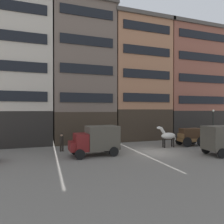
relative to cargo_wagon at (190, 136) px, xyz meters
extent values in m
plane|color=slate|center=(-5.69, -1.80, -1.15)|extent=(120.00, 120.00, 0.00)
cube|color=black|center=(-18.36, 7.70, 0.83)|extent=(7.21, 6.50, 3.95)
cube|color=#B7AD9E|center=(-18.36, 7.70, 9.07)|extent=(7.21, 6.50, 12.54)
cube|color=#47423D|center=(-18.36, 7.70, 15.59)|extent=(7.71, 7.00, 0.50)
cube|color=black|center=(-18.36, 4.39, 4.37)|extent=(6.06, 0.12, 1.10)
cube|color=black|center=(-18.36, 4.39, 7.50)|extent=(6.06, 0.12, 1.10)
cube|color=black|center=(-18.36, 4.39, 10.63)|extent=(6.06, 0.12, 1.10)
cube|color=black|center=(-18.36, 4.39, 13.77)|extent=(6.06, 0.12, 1.10)
cube|color=#33281E|center=(-10.88, 7.70, 0.77)|extent=(7.44, 6.50, 3.83)
cube|color=#66564C|center=(-10.88, 7.70, 9.34)|extent=(7.44, 6.50, 13.33)
cube|color=#47423D|center=(-10.88, 7.70, 16.26)|extent=(7.94, 7.00, 0.50)
cube|color=black|center=(-10.88, 4.39, 4.35)|extent=(6.25, 0.12, 1.10)
cube|color=black|center=(-10.88, 4.39, 7.68)|extent=(6.25, 0.12, 1.10)
cube|color=black|center=(-10.88, 4.39, 11.01)|extent=(6.25, 0.12, 1.10)
cube|color=black|center=(-10.88, 4.39, 14.34)|extent=(6.25, 0.12, 1.10)
cube|color=#33281E|center=(-3.04, 7.70, 0.92)|extent=(7.95, 6.50, 4.14)
cube|color=#9E6B4C|center=(-3.04, 7.70, 9.06)|extent=(7.95, 6.50, 12.13)
cube|color=#47423D|center=(-3.04, 7.70, 15.37)|extent=(8.45, 7.00, 0.50)
cube|color=black|center=(-3.04, 4.39, 4.51)|extent=(6.68, 0.12, 1.10)
cube|color=black|center=(-3.04, 4.39, 7.54)|extent=(6.68, 0.12, 1.10)
cube|color=black|center=(-3.04, 4.39, 10.57)|extent=(6.68, 0.12, 1.10)
cube|color=black|center=(-3.04, 4.39, 13.60)|extent=(6.68, 0.12, 1.10)
cube|color=black|center=(5.83, 7.70, 0.83)|extent=(9.49, 6.50, 3.95)
cube|color=brown|center=(5.83, 7.70, 8.96)|extent=(9.49, 6.50, 12.31)
cube|color=#47423D|center=(5.83, 7.70, 15.37)|extent=(9.99, 7.00, 0.50)
cube|color=black|center=(5.83, 4.39, 4.34)|extent=(7.97, 0.12, 1.10)
cube|color=black|center=(5.83, 4.39, 7.42)|extent=(7.97, 0.12, 1.10)
cube|color=black|center=(5.83, 4.39, 10.50)|extent=(7.97, 0.12, 1.10)
cube|color=black|center=(5.83, 4.39, 13.58)|extent=(7.97, 0.12, 1.10)
cube|color=brown|center=(0.05, 0.00, -0.45)|extent=(2.76, 1.43, 0.36)
cube|color=#3D2819|center=(0.05, 0.00, 0.28)|extent=(2.35, 1.21, 1.10)
cube|color=brown|center=(-1.09, 0.05, 0.03)|extent=(0.45, 1.06, 0.50)
cylinder|color=black|center=(-0.88, -0.67, -0.60)|extent=(1.10, 0.13, 1.10)
cylinder|color=black|center=(-0.81, 0.75, -0.60)|extent=(1.10, 0.13, 1.10)
cylinder|color=black|center=(0.92, -0.75, -0.60)|extent=(1.10, 0.13, 1.10)
cylinder|color=black|center=(0.98, 0.66, -0.60)|extent=(1.10, 0.13, 1.10)
ellipsoid|color=beige|center=(-2.85, 0.00, 0.10)|extent=(1.73, 0.68, 0.70)
cylinder|color=beige|center=(-3.57, 0.03, 0.70)|extent=(0.68, 0.35, 0.76)
ellipsoid|color=beige|center=(-3.97, 0.05, 1.00)|extent=(0.57, 0.27, 0.30)
cylinder|color=beige|center=(-2.04, -0.04, -0.05)|extent=(0.27, 0.11, 0.65)
cylinder|color=black|center=(-3.41, -0.16, -0.67)|extent=(0.14, 0.14, 0.95)
cylinder|color=black|center=(-3.39, 0.20, -0.67)|extent=(0.14, 0.14, 0.95)
cylinder|color=black|center=(-2.31, -0.21, -0.67)|extent=(0.14, 0.14, 0.95)
cylinder|color=black|center=(-2.29, 0.15, -0.67)|extent=(0.14, 0.14, 0.95)
cube|color=maroon|center=(-12.47, -1.37, 0.12)|extent=(1.50, 1.78, 1.50)
cube|color=maroon|center=(-13.17, -1.41, -0.18)|extent=(0.99, 1.50, 0.80)
cube|color=#4C473D|center=(-10.67, -1.26, 0.42)|extent=(2.91, 2.07, 2.10)
cube|color=silver|center=(-12.92, -1.39, 0.37)|extent=(0.28, 1.37, 0.64)
cylinder|color=black|center=(-12.86, -2.34, -0.73)|extent=(0.85, 0.27, 0.84)
cylinder|color=black|center=(-12.98, -0.45, -0.73)|extent=(0.85, 0.27, 0.84)
cylinder|color=black|center=(-9.87, -2.16, -0.73)|extent=(0.85, 0.27, 0.84)
cylinder|color=black|center=(-9.98, -0.26, -0.73)|extent=(0.85, 0.27, 0.84)
cube|color=#4C473D|center=(-0.64, -4.76, 0.42)|extent=(2.93, 2.10, 2.10)
cylinder|color=black|center=(-1.32, -3.76, -0.73)|extent=(0.85, 0.28, 0.84)
cylinder|color=black|center=(-1.46, -5.66, -0.73)|extent=(0.85, 0.28, 0.84)
cylinder|color=black|center=(-14.14, 1.45, -0.72)|extent=(0.16, 0.16, 0.85)
cylinder|color=black|center=(-13.94, 1.45, -0.72)|extent=(0.16, 0.16, 0.85)
cylinder|color=black|center=(-14.04, 1.45, 0.01)|extent=(0.46, 0.46, 0.62)
sphere|color=tan|center=(-14.04, 1.45, 0.45)|extent=(0.22, 0.22, 0.22)
cylinder|color=black|center=(-14.04, 1.45, 0.55)|extent=(0.28, 0.28, 0.02)
cylinder|color=black|center=(-14.04, 1.45, 0.60)|extent=(0.18, 0.18, 0.09)
cylinder|color=black|center=(6.23, 2.82, 0.75)|extent=(0.12, 0.12, 3.80)
sphere|color=silver|center=(6.23, 2.82, 2.81)|extent=(0.32, 0.32, 0.32)
camera|label=1|loc=(-15.43, -18.39, 2.92)|focal=31.61mm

